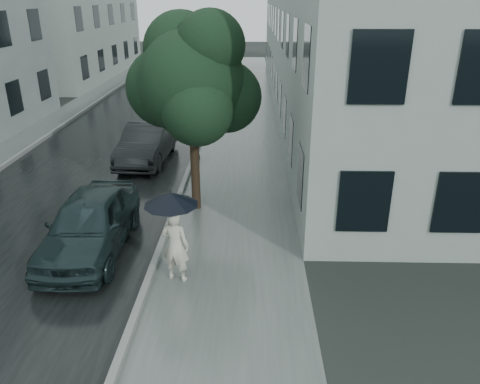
{
  "coord_description": "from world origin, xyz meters",
  "views": [
    {
      "loc": [
        0.71,
        -8.36,
        5.96
      ],
      "look_at": [
        0.42,
        2.69,
        1.3
      ],
      "focal_mm": 35.0,
      "sensor_mm": 36.0,
      "label": 1
    }
  ],
  "objects_px": {
    "pedestrian": "(175,246)",
    "car_near": "(90,223)",
    "street_tree": "(192,80)",
    "lamp_post": "(190,85)",
    "car_far": "(147,142)"
  },
  "relations": [
    {
      "from": "street_tree",
      "to": "lamp_post",
      "type": "bearing_deg",
      "value": 98.37
    },
    {
      "from": "lamp_post",
      "to": "car_far",
      "type": "height_order",
      "value": "lamp_post"
    },
    {
      "from": "street_tree",
      "to": "lamp_post",
      "type": "xyz_separation_m",
      "value": [
        -0.65,
        4.4,
        -0.89
      ]
    },
    {
      "from": "car_near",
      "to": "car_far",
      "type": "relative_size",
      "value": 1.0
    },
    {
      "from": "lamp_post",
      "to": "car_far",
      "type": "bearing_deg",
      "value": -154.79
    },
    {
      "from": "car_near",
      "to": "pedestrian",
      "type": "bearing_deg",
      "value": -28.85
    },
    {
      "from": "pedestrian",
      "to": "car_near",
      "type": "xyz_separation_m",
      "value": [
        -2.32,
        1.27,
        -0.11
      ]
    },
    {
      "from": "pedestrian",
      "to": "street_tree",
      "type": "relative_size",
      "value": 0.3
    },
    {
      "from": "car_near",
      "to": "lamp_post",
      "type": "bearing_deg",
      "value": 76.54
    },
    {
      "from": "lamp_post",
      "to": "car_far",
      "type": "relative_size",
      "value": 1.16
    },
    {
      "from": "street_tree",
      "to": "car_far",
      "type": "distance_m",
      "value": 5.75
    },
    {
      "from": "pedestrian",
      "to": "street_tree",
      "type": "distance_m",
      "value": 4.98
    },
    {
      "from": "pedestrian",
      "to": "car_near",
      "type": "relative_size",
      "value": 0.39
    },
    {
      "from": "pedestrian",
      "to": "street_tree",
      "type": "bearing_deg",
      "value": -75.87
    },
    {
      "from": "pedestrian",
      "to": "car_near",
      "type": "height_order",
      "value": "pedestrian"
    }
  ]
}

